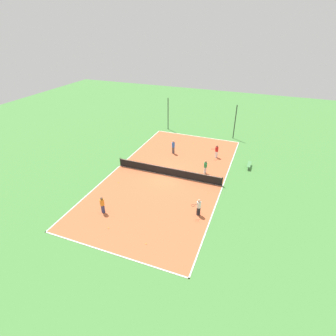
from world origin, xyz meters
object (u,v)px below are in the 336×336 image
(bench, at_px, (249,164))
(player_far_green, at_px, (205,166))
(player_near_blue, at_px, (173,146))
(tennis_ball_right_alley, at_px, (194,143))
(player_center_orange, at_px, (102,204))
(tennis_ball_left_sideline, at_px, (118,183))
(tennis_ball_midcourt, at_px, (146,244))
(fence_post_back_left, at_px, (168,114))
(tennis_net, at_px, (168,171))
(fence_post_back_right, at_px, (235,122))
(player_far_white, at_px, (199,206))
(tennis_ball_near_net, at_px, (109,228))
(player_coach_red, at_px, (217,150))

(bench, bearing_deg, player_far_green, 125.36)
(player_near_blue, bearing_deg, tennis_ball_right_alley, 98.33)
(player_far_green, bearing_deg, player_near_blue, 23.42)
(player_center_orange, relative_size, tennis_ball_left_sideline, 23.53)
(tennis_ball_midcourt, relative_size, fence_post_back_left, 0.01)
(tennis_ball_midcourt, bearing_deg, tennis_net, 101.72)
(bench, distance_m, fence_post_back_right, 8.56)
(player_far_white, distance_m, tennis_ball_midcourt, 5.41)
(player_far_white, relative_size, player_center_orange, 1.00)
(player_far_white, height_order, tennis_ball_near_net, player_far_white)
(bench, relative_size, fence_post_back_left, 0.33)
(tennis_ball_near_net, xyz_separation_m, fence_post_back_right, (6.32, 21.92, 2.29))
(tennis_ball_right_alley, xyz_separation_m, fence_post_back_right, (4.63, 3.74, 2.29))
(bench, relative_size, tennis_ball_left_sideline, 22.54)
(tennis_ball_right_alley, xyz_separation_m, fence_post_back_left, (-5.09, 3.74, 2.29))
(player_center_orange, relative_size, tennis_ball_midcourt, 23.53)
(tennis_ball_near_net, height_order, fence_post_back_right, fence_post_back_right)
(player_far_white, bearing_deg, tennis_net, -99.00)
(tennis_ball_right_alley, bearing_deg, fence_post_back_left, 143.66)
(tennis_net, relative_size, player_far_green, 7.57)
(player_far_green, bearing_deg, tennis_net, 84.70)
(player_near_blue, xyz_separation_m, fence_post_back_left, (-3.58, 7.52, 1.35))
(player_near_blue, xyz_separation_m, tennis_ball_left_sideline, (-2.89, -8.32, -0.95))
(tennis_net, bearing_deg, player_near_blue, 104.03)
(player_far_white, relative_size, tennis_ball_right_alley, 23.55)
(bench, relative_size, player_far_white, 0.96)
(player_far_green, distance_m, tennis_ball_midcourt, 11.69)
(fence_post_back_left, bearing_deg, fence_post_back_right, 0.00)
(tennis_ball_left_sideline, bearing_deg, player_coach_red, 48.70)
(tennis_ball_near_net, xyz_separation_m, fence_post_back_left, (-3.39, 21.92, 2.29))
(player_near_blue, distance_m, player_far_green, 5.85)
(tennis_ball_right_alley, bearing_deg, tennis_net, -91.48)
(tennis_net, height_order, bench, tennis_net)
(player_far_white, distance_m, tennis_ball_near_net, 7.50)
(tennis_net, relative_size, fence_post_back_right, 2.46)
(tennis_net, height_order, player_center_orange, player_center_orange)
(player_coach_red, distance_m, tennis_ball_near_net, 16.17)
(player_far_green, height_order, tennis_ball_midcourt, player_far_green)
(bench, height_order, player_far_green, player_far_green)
(tennis_ball_right_alley, relative_size, tennis_ball_midcourt, 1.00)
(player_coach_red, xyz_separation_m, tennis_ball_left_sideline, (-8.05, -9.16, -0.87))
(player_center_orange, distance_m, tennis_ball_midcourt, 5.42)
(player_center_orange, height_order, tennis_ball_midcourt, player_center_orange)
(tennis_ball_right_alley, height_order, tennis_ball_near_net, same)
(player_far_white, height_order, player_center_orange, player_far_white)
(tennis_ball_left_sideline, relative_size, fence_post_back_left, 0.01)
(player_far_green, xyz_separation_m, tennis_ball_left_sideline, (-7.72, -5.02, -0.83))
(player_coach_red, bearing_deg, tennis_net, 7.92)
(tennis_net, xyz_separation_m, bench, (7.82, 4.83, -0.14))
(bench, relative_size, player_near_blue, 0.89)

